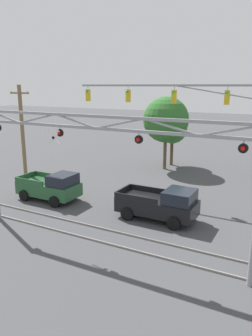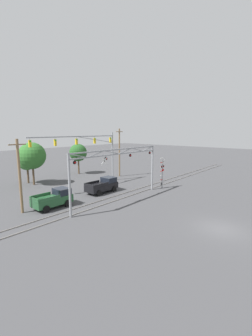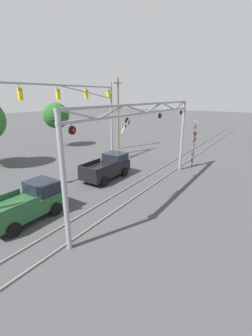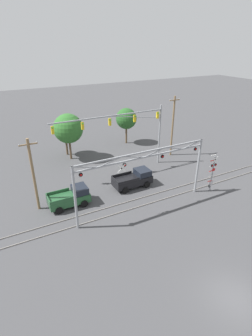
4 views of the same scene
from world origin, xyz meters
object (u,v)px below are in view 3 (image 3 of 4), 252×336
crossing_signal_mast (194,147)px  utility_pole_right (118,114)px  crossing_gantry (145,132)px  traffic_signal_span (84,104)px  pickup_truck_following (28,203)px  pickup_truck_lead (107,167)px  background_tree_far_left_verge (56,116)px

crossing_signal_mast → utility_pole_right: 11.90m
crossing_gantry → traffic_signal_span: 10.02m
crossing_signal_mast → pickup_truck_following: crossing_signal_mast is taller
crossing_gantry → traffic_signal_span: traffic_signal_span is taller
utility_pole_right → pickup_truck_following: bearing=-160.6°
traffic_signal_span → pickup_truck_lead: traffic_signal_span is taller
pickup_truck_lead → utility_pole_right: bearing=30.8°
traffic_signal_span → background_tree_far_left_verge: bearing=66.6°
background_tree_far_left_verge → pickup_truck_following: bearing=-135.1°
traffic_signal_span → background_tree_far_left_verge: traffic_signal_span is taller
pickup_truck_lead → background_tree_far_left_verge: 15.87m
crossing_signal_mast → traffic_signal_span: bearing=118.8°
crossing_signal_mast → background_tree_far_left_verge: size_ratio=0.77×
pickup_truck_following → crossing_gantry: bearing=-31.9°
crossing_signal_mast → traffic_signal_span: (-5.43, 9.86, 4.14)m
traffic_signal_span → pickup_truck_lead: bearing=-115.9°
crossing_signal_mast → pickup_truck_following: size_ratio=1.08×
pickup_truck_lead → pickup_truck_following: 8.26m
pickup_truck_lead → utility_pole_right: utility_pole_right is taller
crossing_gantry → crossing_signal_mast: (9.15, -0.69, -2.59)m
pickup_truck_following → background_tree_far_left_verge: background_tree_far_left_verge is taller
pickup_truck_following → background_tree_far_left_verge: (14.60, 14.55, 3.42)m
crossing_gantry → pickup_truck_following: 8.77m
crossing_gantry → pickup_truck_following: crossing_gantry is taller
pickup_truck_lead → pickup_truck_following: same height
traffic_signal_span → crossing_signal_mast: bearing=-61.2°
utility_pole_right → crossing_gantry: bearing=-137.5°
crossing_signal_mast → pickup_truck_following: bearing=162.9°
background_tree_far_left_verge → utility_pole_right: bearing=-65.2°
crossing_gantry → background_tree_far_left_verge: crossing_gantry is taller
pickup_truck_following → background_tree_far_left_verge: size_ratio=0.72×
crossing_gantry → traffic_signal_span: (3.73, 9.17, 1.55)m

